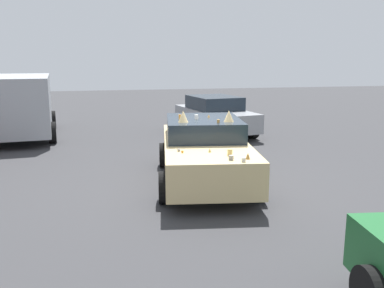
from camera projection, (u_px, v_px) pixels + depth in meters
ground_plane at (205, 181)px, 9.57m from camera, size 60.00×60.00×0.00m
art_car_decorated at (204, 150)px, 9.48m from camera, size 4.76×2.61×1.68m
parked_van_near_right at (20, 103)px, 14.89m from camera, size 5.51×2.69×2.21m
parked_sedan_row_back_far at (215, 115)px, 15.48m from camera, size 4.35×2.45×1.43m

